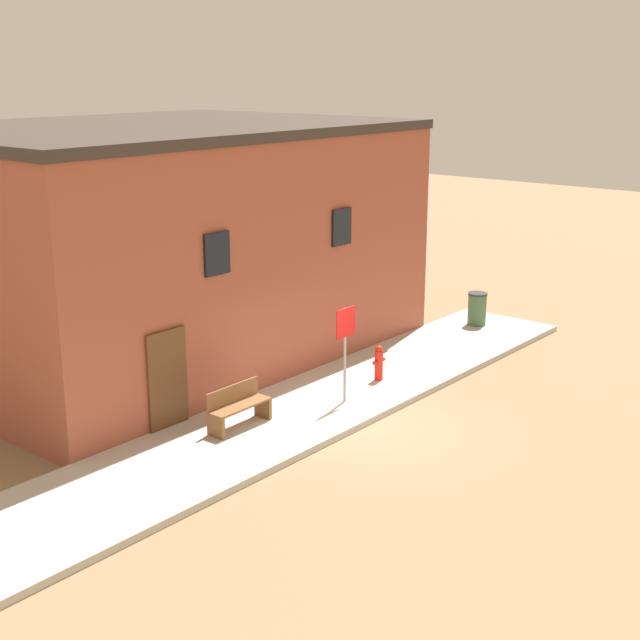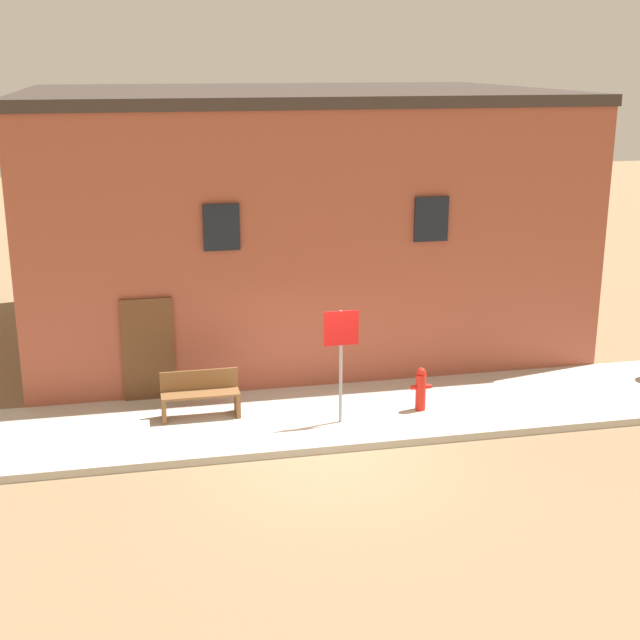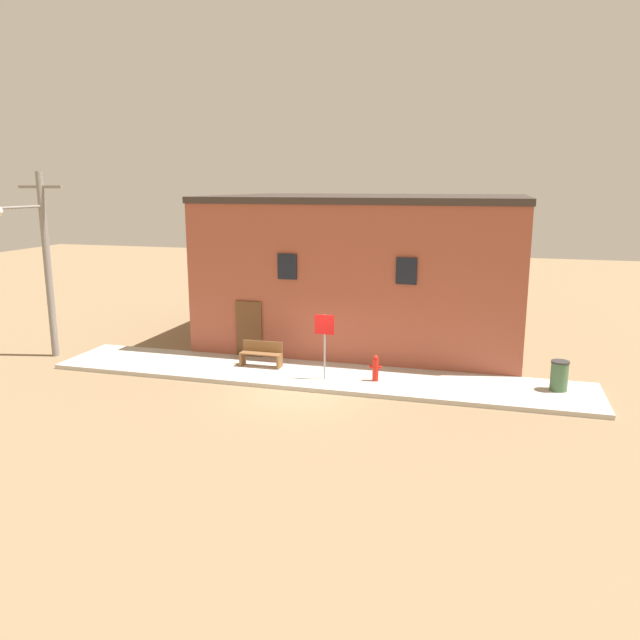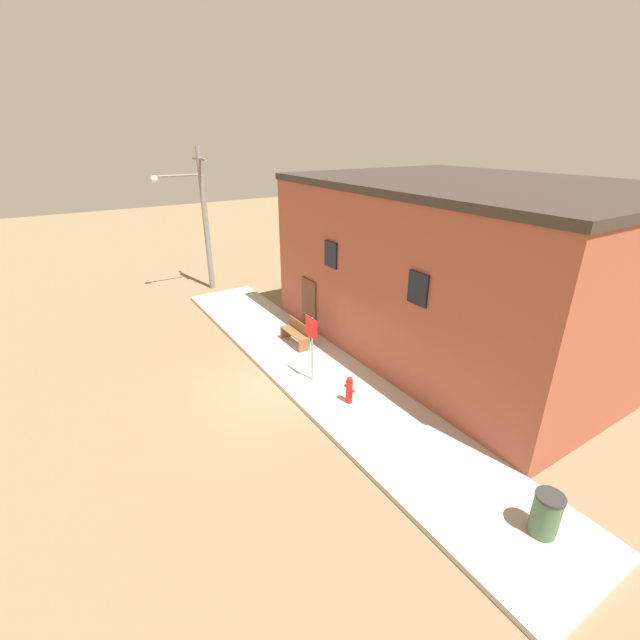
{
  "view_description": "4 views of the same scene",
  "coord_description": "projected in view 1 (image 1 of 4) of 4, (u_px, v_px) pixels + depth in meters",
  "views": [
    {
      "loc": [
        -14.11,
        -10.28,
        7.26
      ],
      "look_at": [
        0.21,
        1.49,
        2.0
      ],
      "focal_mm": 50.0,
      "sensor_mm": 36.0,
      "label": 1
    },
    {
      "loc": [
        -3.09,
        -13.86,
        6.66
      ],
      "look_at": [
        0.21,
        1.49,
        2.0
      ],
      "focal_mm": 50.0,
      "sensor_mm": 36.0,
      "label": 2
    },
    {
      "loc": [
        5.63,
        -17.77,
        6.37
      ],
      "look_at": [
        0.21,
        1.49,
        2.0
      ],
      "focal_mm": 35.0,
      "sensor_mm": 36.0,
      "label": 3
    },
    {
      "loc": [
        10.53,
        -5.02,
        7.31
      ],
      "look_at": [
        0.21,
        1.49,
        2.0
      ],
      "focal_mm": 24.0,
      "sensor_mm": 36.0,
      "label": 4
    }
  ],
  "objects": [
    {
      "name": "fire_hydrant",
      "position": [
        379.0,
        363.0,
        20.95
      ],
      "size": [
        0.41,
        0.2,
        0.85
      ],
      "color": "red",
      "rests_on": "sidewalk"
    },
    {
      "name": "stop_sign",
      "position": [
        345.0,
        337.0,
        19.28
      ],
      "size": [
        0.64,
        0.06,
        2.14
      ],
      "color": "gray",
      "rests_on": "sidewalk"
    },
    {
      "name": "brick_building",
      "position": [
        154.0,
        240.0,
        23.0
      ],
      "size": [
        12.13,
        9.04,
        5.93
      ],
      "color": "#9E4C38",
      "rests_on": "ground"
    },
    {
      "name": "trash_bin",
      "position": [
        477.0,
        309.0,
        25.47
      ],
      "size": [
        0.55,
        0.55,
        0.94
      ],
      "color": "#426642",
      "rests_on": "sidewalk"
    },
    {
      "name": "bench",
      "position": [
        238.0,
        407.0,
        18.22
      ],
      "size": [
        1.45,
        0.44,
        0.87
      ],
      "color": "brown",
      "rests_on": "sidewalk"
    },
    {
      "name": "ground_plane",
      "position": [
        368.0,
        426.0,
        18.74
      ],
      "size": [
        80.0,
        80.0,
        0.0
      ],
      "primitive_type": "plane",
      "color": "#846B4C"
    },
    {
      "name": "sidewalk",
      "position": [
        314.0,
        406.0,
        19.64
      ],
      "size": [
        18.17,
        2.99,
        0.15
      ],
      "color": "#BCB7AD",
      "rests_on": "ground"
    }
  ]
}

